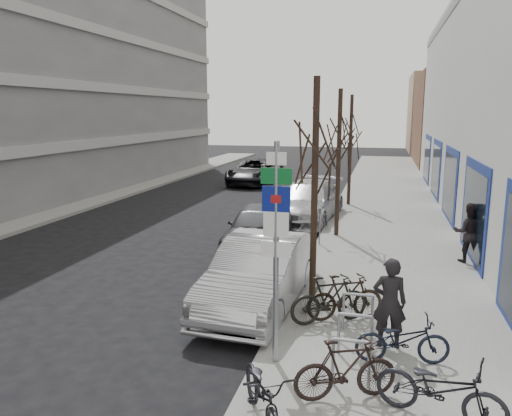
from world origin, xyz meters
The scene contains 25 objects.
ground centered at (0.00, 0.00, 0.00)m, with size 120.00×120.00×0.00m, color black.
sidewalk_east centered at (4.50, 10.00, 0.07)m, with size 5.00×70.00×0.15m, color slate.
sidewalk_west centered at (-11.00, 10.00, 0.07)m, with size 3.00×70.00×0.15m, color slate.
brick_building_far centered at (13.00, 40.00, 4.00)m, with size 12.00×14.00×8.00m, color brown.
tan_building_far centered at (13.50, 55.00, 4.50)m, with size 13.00×12.00×9.00m, color #937A5B.
highway_sign_pole centered at (2.40, -0.01, 2.46)m, with size 0.55×0.10×4.20m.
bike_rack centered at (3.80, 0.60, 0.66)m, with size 0.66×2.26×0.83m.
tree_near centered at (2.60, 3.50, 4.10)m, with size 1.80×1.80×5.50m.
tree_mid centered at (2.60, 10.00, 4.10)m, with size 1.80×1.80×5.50m.
tree_far centered at (2.60, 16.50, 4.10)m, with size 1.80×1.80×5.50m.
meter_front centered at (2.15, 3.00, 0.92)m, with size 0.10×0.08×1.27m.
meter_mid centered at (2.15, 8.50, 0.92)m, with size 0.10×0.08×1.27m.
meter_back centered at (2.15, 14.00, 0.92)m, with size 0.10×0.08×1.27m.
bike_near_left centered at (2.63, -1.93, 0.73)m, with size 0.57×1.89×1.15m, color black.
bike_near_right centered at (3.74, -0.94, 0.67)m, with size 0.51×1.72×1.04m, color black.
bike_mid_curb centered at (4.66, 0.51, 0.67)m, with size 0.52×1.71×1.05m, color black.
bike_mid_inner centered at (3.17, 1.96, 0.70)m, with size 0.54×1.80×1.09m, color black.
bike_far_curb centered at (5.14, -1.14, 0.73)m, with size 0.58×1.91×1.17m, color black.
bike_far_inner centered at (3.50, 2.21, 0.68)m, with size 0.52×1.76×1.07m, color black.
parked_car_front centered at (1.40, 2.87, 0.85)m, with size 1.80×5.15×1.70m, color #B6B6BC.
parked_car_mid centered at (0.10, 7.92, 0.78)m, with size 1.84×4.58×1.56m, color #444549.
parked_car_back centered at (1.07, 12.86, 0.85)m, with size 2.39×5.87×1.70m, color #B6B5BB.
lane_car centered at (-3.95, 23.31, 0.82)m, with size 2.73×5.93×1.65m, color black.
pedestrian_near centered at (4.42, 1.14, 1.05)m, with size 0.66×0.43×1.80m, color black.
pedestrian_far centered at (6.80, 7.55, 1.08)m, with size 0.69×0.47×1.86m, color black.
Camera 1 is at (4.15, -8.35, 4.68)m, focal length 35.00 mm.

